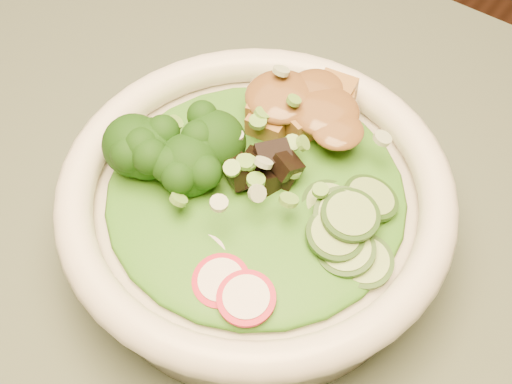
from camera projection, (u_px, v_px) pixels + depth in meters
The scene contains 10 objects.
dining_table at pixel (11, 298), 0.57m from camera, with size 1.20×0.80×0.75m.
salad_bowl at pixel (256, 209), 0.44m from camera, with size 0.24×0.24×0.07m.
lettuce_bed at pixel (256, 191), 0.43m from camera, with size 0.18×0.18×0.02m, color #1B6A16.
broccoli_florets at pixel (172, 147), 0.43m from camera, with size 0.07×0.06×0.04m, color black, non-canonical shape.
radish_slices at pixel (213, 267), 0.39m from camera, with size 0.10×0.04×0.02m, color #B40D28, non-canonical shape.
cucumber_slices at pixel (347, 219), 0.40m from camera, with size 0.06×0.06×0.03m, color #9DC46D, non-canonical shape.
mushroom_heap at pixel (264, 166), 0.42m from camera, with size 0.06×0.06×0.04m, color black, non-canonical shape.
tofu_cubes at pixel (298, 118), 0.45m from camera, with size 0.08×0.05×0.03m, color olive, non-canonical shape.
peanut_sauce at pixel (299, 105), 0.44m from camera, with size 0.06×0.05×0.01m, color brown.
scallion_garnish at pixel (256, 170), 0.41m from camera, with size 0.17×0.17×0.02m, color #619C37, non-canonical shape.
Camera 1 is at (0.32, -0.11, 1.15)m, focal length 50.00 mm.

